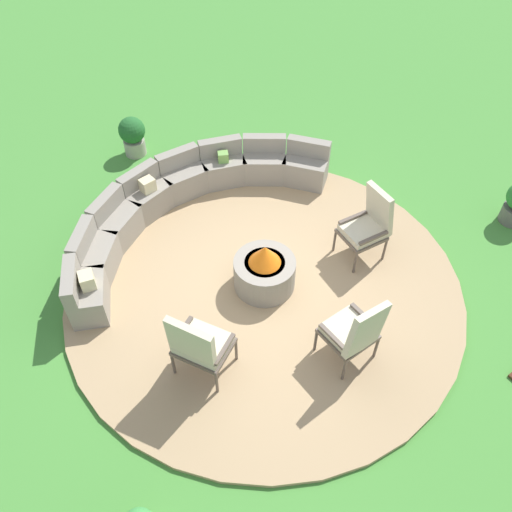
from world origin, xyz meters
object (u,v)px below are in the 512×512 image
(fire_pit, at_px, (265,270))
(curved_stone_bench, at_px, (182,202))
(lounge_chair_front_left, at_px, (199,344))
(lounge_chair_front_right, at_px, (355,331))
(lounge_chair_back_left, at_px, (369,223))
(potted_plant_3, at_px, (133,135))

(fire_pit, distance_m, curved_stone_bench, 1.83)
(lounge_chair_front_left, bearing_deg, lounge_chair_front_right, 31.66)
(curved_stone_bench, height_order, lounge_chair_front_right, lounge_chair_front_right)
(fire_pit, xyz_separation_m, curved_stone_bench, (-0.22, 1.82, 0.01))
(lounge_chair_front_right, relative_size, lounge_chair_back_left, 0.98)
(curved_stone_bench, bearing_deg, fire_pit, -82.99)
(fire_pit, bearing_deg, lounge_chair_front_left, -153.99)
(fire_pit, height_order, lounge_chair_front_left, lounge_chair_front_left)
(lounge_chair_back_left, height_order, potted_plant_3, lounge_chair_back_left)
(fire_pit, xyz_separation_m, lounge_chair_front_right, (0.17, -1.54, 0.27))
(lounge_chair_front_left, height_order, potted_plant_3, lounge_chair_front_left)
(lounge_chair_front_right, height_order, lounge_chair_back_left, lounge_chair_back_left)
(lounge_chair_front_right, distance_m, lounge_chair_back_left, 1.81)
(fire_pit, relative_size, lounge_chair_front_left, 0.73)
(lounge_chair_back_left, bearing_deg, curved_stone_bench, 44.43)
(lounge_chair_front_left, distance_m, potted_plant_3, 4.66)
(lounge_chair_back_left, xyz_separation_m, potted_plant_3, (-1.61, 4.10, -0.24))
(potted_plant_3, bearing_deg, curved_stone_bench, -93.92)
(lounge_chair_front_right, height_order, potted_plant_3, lounge_chair_front_right)
(lounge_chair_front_left, xyz_separation_m, lounge_chair_front_right, (1.56, -0.86, -0.02))
(lounge_chair_front_left, bearing_deg, fire_pit, 86.38)
(fire_pit, relative_size, lounge_chair_front_right, 0.75)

